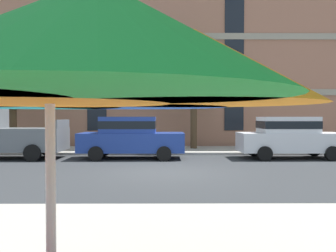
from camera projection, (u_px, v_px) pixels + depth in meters
The scene contains 8 objects.
ground_plane at pixel (165, 172), 11.14m from camera, with size 120.00×120.00×0.00m, color #2D3033.
sidewalk_far at pixel (165, 150), 17.94m from camera, with size 56.00×3.60×0.12m, color #B2ADA3.
apartment_building at pixel (166, 33), 25.92m from camera, with size 47.45×12.08×16.00m.
sedan_blue at pixel (131, 136), 14.80m from camera, with size 4.40×1.98×1.78m.
sedan_white at pixel (290, 136), 14.85m from camera, with size 4.40×1.98×1.78m.
street_tree_left at pixel (13, 83), 17.55m from camera, with size 2.68×2.64×4.91m.
street_tree_middle at pixel (193, 73), 18.27m from camera, with size 2.92×2.92×5.59m.
patio_umbrella at pixel (50, 65), 2.08m from camera, with size 3.25×3.02×2.38m.
Camera 1 is at (0.01, -11.10, 1.77)m, focal length 37.24 mm.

